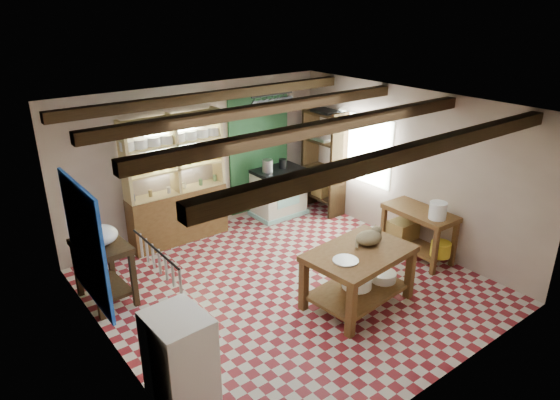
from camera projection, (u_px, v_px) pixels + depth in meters
floor at (289, 287)px, 7.25m from camera, size 5.00×5.00×0.02m
ceiling at (290, 108)px, 6.27m from camera, size 5.00×5.00×0.02m
wall_back at (199, 160)px, 8.59m from camera, size 5.00×0.04×2.60m
wall_front at (447, 281)px, 4.92m from camera, size 5.00×0.04×2.60m
wall_left at (107, 258)px, 5.34m from camera, size 0.04×5.00×2.60m
wall_right at (408, 168)px, 8.17m from camera, size 0.04×5.00×2.60m
ceiling_beams at (290, 118)px, 6.31m from camera, size 5.00×3.80×0.15m
blue_wall_patch at (86, 244)px, 6.10m from camera, size 0.04×1.40×1.60m
green_wall_patch at (259, 150)px, 9.30m from camera, size 1.30×0.04×2.30m
window_back at (171, 142)px, 8.14m from camera, size 0.90×0.02×0.80m
window_right at (363, 149)px, 8.86m from camera, size 0.02×1.30×1.20m
utensil_rail at (156, 261)px, 4.32m from camera, size 0.06×0.90×0.28m
pot_rack at (272, 104)px, 8.64m from camera, size 0.86×0.12×0.36m
shelving_unit at (176, 180)px, 8.22m from camera, size 1.70×0.34×2.20m
tall_rack at (324, 162)px, 9.48m from camera, size 0.40×0.86×2.00m
work_table at (358, 277)px, 6.71m from camera, size 1.50×1.08×0.80m
stove at (278, 192)px, 9.48m from camera, size 0.95×0.64×0.92m
prep_table at (105, 272)px, 6.76m from camera, size 0.64×0.89×0.87m
white_cabinet at (180, 358)px, 5.07m from camera, size 0.58×0.69×0.99m
right_counter at (418, 234)px, 7.92m from camera, size 0.60×1.16×0.82m
cat at (369, 238)px, 6.72m from camera, size 0.46×0.40×0.18m
steel_tray at (346, 260)px, 6.30m from camera, size 0.36×0.36×0.02m
basin_large at (357, 282)px, 6.82m from camera, size 0.45×0.45×0.14m
basin_small at (383, 276)px, 6.98m from camera, size 0.39×0.39×0.13m
kettle_left at (268, 166)px, 9.12m from camera, size 0.20×0.20×0.23m
kettle_right at (283, 164)px, 9.33m from camera, size 0.14×0.14×0.18m
enamel_bowl at (99, 235)px, 6.55m from camera, size 0.51×0.51×0.24m
white_bucket at (438, 211)px, 7.43m from camera, size 0.27×0.27×0.26m
wicker_basket at (403, 230)px, 8.16m from camera, size 0.45×0.36×0.31m
yellow_tub at (441, 249)px, 7.61m from camera, size 0.31×0.31×0.22m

